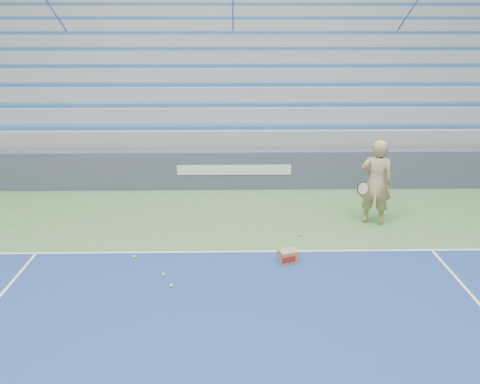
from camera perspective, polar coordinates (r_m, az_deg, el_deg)
name	(u,v)px	position (r m, az deg, el deg)	size (l,w,h in m)	color
sponsor_barrier	(234,170)	(13.30, -0.70, 2.70)	(30.00, 0.32, 1.10)	#3E465F
bleachers	(233,82)	(18.55, -0.85, 13.32)	(31.00, 9.15, 7.30)	gray
tennis_player	(376,182)	(11.27, 16.24, 1.14)	(1.03, 0.96, 2.02)	tan
ball_box	(288,256)	(9.39, 5.88, -7.81)	(0.42, 0.38, 0.27)	#967548
tennis_ball_0	(300,234)	(10.58, 7.33, -5.15)	(0.07, 0.07, 0.07)	#A9D32B
tennis_ball_1	(163,275)	(9.03, -9.32, -9.92)	(0.07, 0.07, 0.07)	#A9D32B
tennis_ball_2	(171,286)	(8.67, -8.35, -11.24)	(0.07, 0.07, 0.07)	#A9D32B
tennis_ball_3	(134,257)	(9.77, -12.76, -7.74)	(0.07, 0.07, 0.07)	#A9D32B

